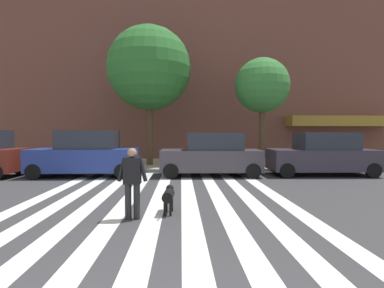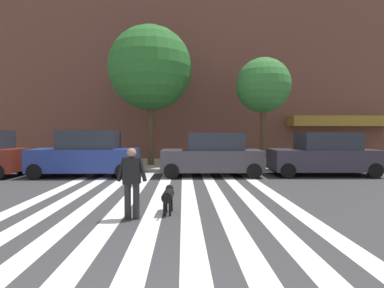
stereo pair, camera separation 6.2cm
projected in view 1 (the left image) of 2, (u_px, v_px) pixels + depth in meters
The scene contains 10 objects.
ground_plane at pixel (163, 202), 8.66m from camera, with size 160.00×160.00×0.00m, color #353538.
sidewalk_far at pixel (172, 164), 18.03m from camera, with size 80.00×6.00×0.15m, color #A29F89.
crosswalk_stripes at pixel (158, 202), 8.66m from camera, with size 7.65×12.16×0.01m.
parked_car_behind_first at pixel (86, 155), 13.55m from camera, with size 4.67×1.96×2.08m.
parked_car_third_in_line at pixel (211, 155), 13.76m from camera, with size 4.53×2.10×1.97m.
parked_car_fourth_in_line at pixel (322, 155), 13.95m from camera, with size 4.79×2.17×1.99m.
street_tree_nearest at pixel (149, 69), 16.89m from camera, with size 4.70×4.70×7.78m.
street_tree_middle at pixel (262, 86), 16.60m from camera, with size 3.01×3.01×5.93m.
pedestrian_dog_walker at pixel (132, 179), 6.90m from camera, with size 0.71×0.26×1.64m.
dog_on_leash at pixel (169, 195), 7.43m from camera, with size 0.29×1.02×0.65m.
Camera 1 is at (0.51, -2.23, 2.01)m, focal length 28.17 mm.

